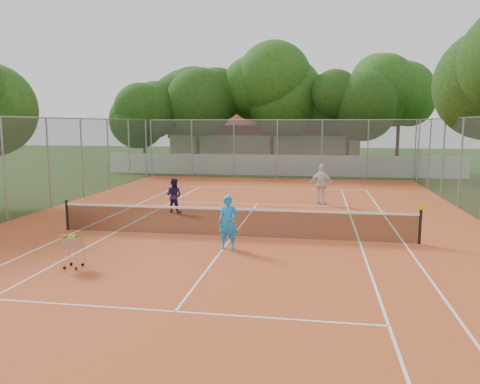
% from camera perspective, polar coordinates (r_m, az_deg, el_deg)
% --- Properties ---
extents(ground, '(120.00, 120.00, 0.00)m').
position_cam_1_polar(ground, '(15.65, -0.90, -5.50)').
color(ground, '#1B390F').
rests_on(ground, ground).
extents(court_pad, '(18.00, 34.00, 0.02)m').
position_cam_1_polar(court_pad, '(15.65, -0.90, -5.47)').
color(court_pad, '#C25225').
rests_on(court_pad, ground).
extents(court_lines, '(10.98, 23.78, 0.01)m').
position_cam_1_polar(court_lines, '(15.65, -0.90, -5.42)').
color(court_lines, white).
rests_on(court_lines, court_pad).
extents(tennis_net, '(11.88, 0.10, 0.98)m').
position_cam_1_polar(tennis_net, '(15.54, -0.91, -3.68)').
color(tennis_net, black).
rests_on(tennis_net, court_pad).
extents(perimeter_fence, '(18.00, 34.00, 4.00)m').
position_cam_1_polar(perimeter_fence, '(15.30, -0.92, 1.79)').
color(perimeter_fence, slate).
rests_on(perimeter_fence, ground).
extents(boundary_wall, '(26.00, 0.30, 1.50)m').
position_cam_1_polar(boundary_wall, '(34.19, 4.81, 3.28)').
color(boundary_wall, white).
rests_on(boundary_wall, ground).
extents(clubhouse, '(16.40, 9.00, 4.40)m').
position_cam_1_polar(clubhouse, '(44.23, 3.30, 6.32)').
color(clubhouse, beige).
rests_on(clubhouse, ground).
extents(tropical_trees, '(29.00, 19.00, 10.00)m').
position_cam_1_polar(tropical_trees, '(37.07, 5.28, 10.24)').
color(tropical_trees, '#13330C').
rests_on(tropical_trees, ground).
extents(player_near, '(0.61, 0.42, 1.62)m').
position_cam_1_polar(player_near, '(13.95, -1.45, -3.73)').
color(player_near, '#1B8FE8').
rests_on(player_near, court_pad).
extents(player_far_left, '(0.80, 0.67, 1.45)m').
position_cam_1_polar(player_far_left, '(19.89, -8.06, -0.41)').
color(player_far_left, '#211849').
rests_on(player_far_left, court_pad).
extents(player_far_right, '(1.18, 0.77, 1.87)m').
position_cam_1_polar(player_far_right, '(22.02, 9.91, 0.93)').
color(player_far_right, white).
rests_on(player_far_right, court_pad).
extents(ball_hopper, '(0.57, 0.57, 0.92)m').
position_cam_1_polar(ball_hopper, '(12.94, -19.70, -6.77)').
color(ball_hopper, '#B3B4BA').
rests_on(ball_hopper, court_pad).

